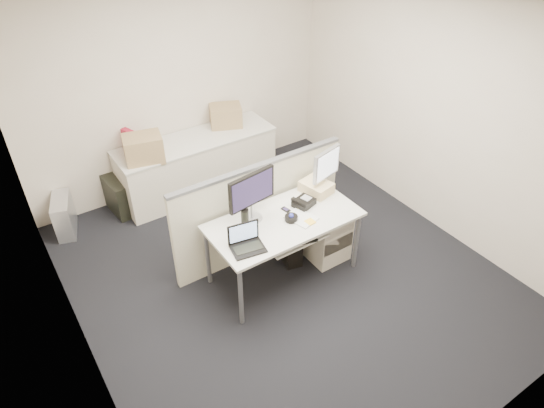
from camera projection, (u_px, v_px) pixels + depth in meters
floor at (283, 274)px, 5.16m from camera, size 4.00×4.50×0.01m
ceiling at (288, 8)px, 3.56m from camera, size 4.00×4.50×0.01m
wall_back at (179, 84)px, 5.86m from camera, size 4.00×0.02×2.70m
wall_front at (504, 332)px, 2.85m from camera, size 4.00×0.02×2.70m
wall_left at (56, 247)px, 3.46m from camera, size 0.02×4.50×2.70m
wall_right at (436, 111)px, 5.25m from camera, size 0.02×4.50×2.70m
desk at (284, 225)px, 4.76m from camera, size 1.50×0.75×0.73m
keyboard_tray at (294, 238)px, 4.67m from camera, size 0.62×0.32×0.02m
drawer_pedestal at (322, 229)px, 5.24m from camera, size 0.40×0.55×0.65m
cubicle_partition at (260, 211)px, 5.13m from camera, size 2.00×0.06×1.10m
back_counter at (198, 165)px, 6.23m from camera, size 2.00×0.60×0.72m
monitor_main at (252, 197)px, 4.58m from camera, size 0.54×0.27×0.52m
monitor_small at (326, 171)px, 4.99m from camera, size 0.42×0.28×0.47m
laptop at (248, 240)px, 4.30m from camera, size 0.33×0.27×0.22m
trackball at (291, 218)px, 4.70m from camera, size 0.16×0.16×0.05m
desk_phone at (304, 202)px, 4.89m from camera, size 0.25×0.22×0.07m
paper_stack at (301, 218)px, 4.73m from camera, size 0.29×0.33×0.01m
sticky_pad at (310, 222)px, 4.68m from camera, size 0.09×0.09×0.01m
travel_mug at (245, 217)px, 4.62m from camera, size 0.09×0.09×0.15m
banana at (301, 203)px, 4.90m from camera, size 0.19×0.15×0.04m
cellphone at (286, 210)px, 4.84m from camera, size 0.07×0.10×0.01m
manila_folders at (316, 187)px, 5.07m from camera, size 0.30×0.35×0.12m
keyboard at (293, 240)px, 4.60m from camera, size 0.48×0.28×0.03m
pc_tower_desk at (288, 242)px, 5.26m from camera, size 0.27×0.46×0.41m
pc_tower_spare_dark at (118, 196)px, 5.91m from camera, size 0.23×0.50×0.45m
pc_tower_spare_silver at (64, 215)px, 5.60m from camera, size 0.32×0.51×0.44m
cardboard_box_left at (144, 149)px, 5.53m from camera, size 0.49×0.41×0.32m
cardboard_box_right at (226, 116)px, 6.25m from camera, size 0.49×0.44×0.29m
red_binder at (133, 143)px, 5.67m from camera, size 0.17×0.32×0.29m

